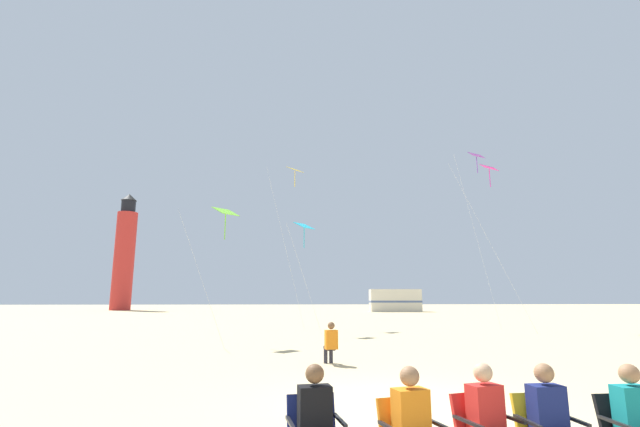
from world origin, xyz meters
name	(u,v)px	position (x,y,z in m)	size (l,w,h in m)	color
ground	(399,405)	(0.00, 0.00, 0.00)	(200.00, 200.00, 0.00)	#CCB584
spectator_navy_chair	(316,421)	(-1.61, -3.27, 0.61)	(0.39, 0.54, 1.16)	black
spectator_orange_chair	(416,425)	(-0.64, -3.47, 0.61)	(0.43, 0.56, 1.16)	orange
camp_chair_red	(483,427)	(0.17, -3.17, 0.50)	(0.67, 0.69, 0.82)	red
spectator_red_chair	(491,419)	(0.20, -3.30, 0.61)	(0.43, 0.56, 1.16)	red
spectator_yellow_chair	(553,420)	(0.82, -3.37, 0.61)	(0.35, 0.52, 1.16)	navy
kite_flyer_standing	(331,342)	(-0.81, 4.65, 0.61)	(0.39, 0.54, 1.16)	orange
kite_diamond_gold	(294,176)	(-1.93, 20.40, 9.88)	(2.55, 2.49, 10.55)	silver
kite_diamond_violet	(476,162)	(9.89, 18.46, 10.44)	(2.15, 2.15, 11.15)	silver
kite_diamond_magenta	(489,174)	(9.67, 16.32, 9.06)	(3.31, 3.31, 9.68)	silver
kite_diamond_lime	(225,216)	(-4.83, 10.31, 5.24)	(2.49, 2.49, 5.63)	silver
kite_diamond_cyan	(304,229)	(-1.35, 15.13, 5.43)	(1.86, 1.56, 5.82)	silver
lighthouse_distant	(124,255)	(-26.34, 56.17, 7.84)	(2.80, 2.80, 16.80)	red
rv_van_cream	(395,301)	(11.04, 47.94, 1.39)	(6.53, 2.60, 2.80)	beige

